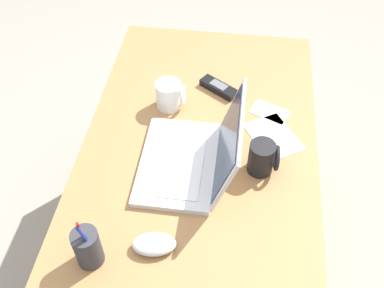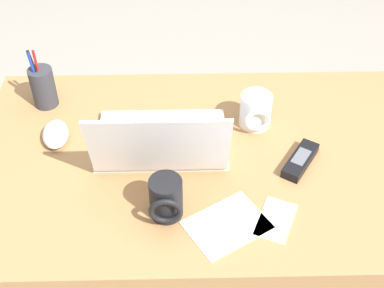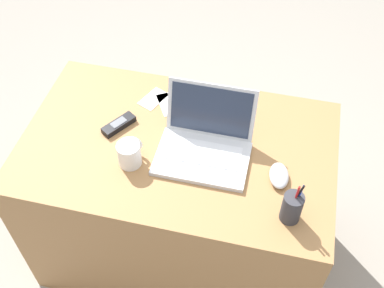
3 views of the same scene
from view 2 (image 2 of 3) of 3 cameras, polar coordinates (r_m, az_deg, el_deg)
name	(u,v)px [view 2 (image 2 of 3)]	position (r m, az deg, el deg)	size (l,w,h in m)	color
desk	(201,245)	(1.59, 1.03, -10.88)	(1.15, 0.71, 0.74)	#9E7042
laptop	(161,141)	(1.29, -3.37, 0.28)	(0.33, 0.28, 0.22)	silver
computer_mouse	(56,134)	(1.39, -14.62, 1.06)	(0.07, 0.11, 0.03)	silver
coffee_mug_white	(166,199)	(1.14, -2.85, -6.00)	(0.07, 0.09, 0.10)	black
coffee_mug_tall	(256,111)	(1.38, 6.94, 3.58)	(0.08, 0.09, 0.09)	white
cordless_phone	(300,160)	(1.31, 11.70, -1.75)	(0.11, 0.14, 0.03)	black
pen_holder	(43,87)	(1.49, -15.89, 6.00)	(0.07, 0.07, 0.18)	#333338
paper_note_near_laptop	(276,220)	(1.19, 9.08, -8.13)	(0.07, 0.12, 0.00)	white
paper_note_left	(227,225)	(1.16, 3.83, -8.77)	(0.17, 0.13, 0.00)	white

